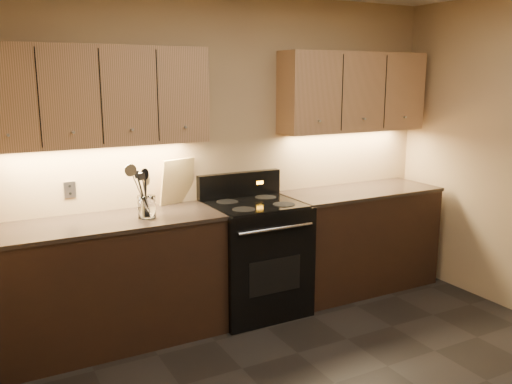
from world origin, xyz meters
TOP-DOWN VIEW (x-y plane):
  - wall_back at (0.00, 2.00)m, footprint 4.00×0.04m
  - counter_left at (-1.10, 1.70)m, footprint 1.62×0.62m
  - counter_right at (1.18, 1.70)m, footprint 1.46×0.62m
  - stove at (0.08, 1.68)m, footprint 0.76×0.68m
  - upper_cab_left at (-1.10, 1.85)m, footprint 1.60×0.30m
  - upper_cab_right at (1.18, 1.85)m, footprint 1.44×0.30m
  - outlet_plate at (-1.30, 1.99)m, footprint 0.08×0.01m
  - utensil_crock at (-0.83, 1.64)m, footprint 0.15×0.15m
  - cutting_board at (-0.48, 1.95)m, footprint 0.31×0.17m
  - wooden_spoon at (-0.86, 1.64)m, footprint 0.12×0.13m
  - black_spoon at (-0.83, 1.67)m, footprint 0.07×0.11m
  - black_turner at (-0.82, 1.63)m, footprint 0.17×0.16m
  - steel_spatula at (-0.81, 1.65)m, footprint 0.16×0.15m
  - steel_skimmer at (-0.81, 1.64)m, footprint 0.23×0.12m

SIDE VIEW (x-z plane):
  - counter_left at x=-1.10m, z-range 0.00..0.93m
  - counter_right at x=1.18m, z-range 0.00..0.93m
  - stove at x=0.08m, z-range -0.09..1.05m
  - utensil_crock at x=-0.83m, z-range 0.92..1.09m
  - wooden_spoon at x=-0.86m, z-range 0.94..1.24m
  - cutting_board at x=-0.48m, z-range 0.93..1.30m
  - steel_spatula at x=-0.81m, z-range 0.94..1.30m
  - black_spoon at x=-0.83m, z-range 0.94..1.29m
  - black_turner at x=-0.82m, z-range 0.94..1.30m
  - outlet_plate at x=-1.30m, z-range 1.06..1.18m
  - steel_skimmer at x=-0.81m, z-range 0.94..1.34m
  - wall_back at x=0.00m, z-range 0.00..2.60m
  - upper_cab_left at x=-1.10m, z-range 1.45..2.15m
  - upper_cab_right at x=1.18m, z-range 1.45..2.15m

